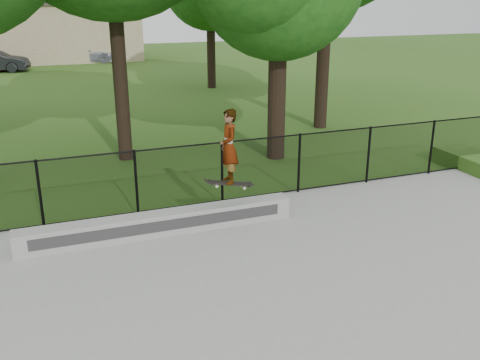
{
  "coord_description": "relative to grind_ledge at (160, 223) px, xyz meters",
  "views": [
    {
      "loc": [
        -3.83,
        -5.26,
        4.73
      ],
      "look_at": [
        -0.2,
        4.2,
        1.2
      ],
      "focal_mm": 40.0,
      "sensor_mm": 36.0,
      "label": 1
    }
  ],
  "objects": [
    {
      "name": "concrete_slab",
      "position": [
        1.76,
        -4.7,
        -0.26
      ],
      "size": [
        14.0,
        12.0,
        0.06
      ],
      "primitive_type": "cube",
      "color": "gray",
      "rests_on": "ground"
    },
    {
      "name": "grind_ledge",
      "position": [
        0.0,
        0.0,
        0.0
      ],
      "size": [
        5.66,
        0.4,
        0.46
      ],
      "primitive_type": "cube",
      "color": "#9D9D98",
      "rests_on": "concrete_slab"
    },
    {
      "name": "chainlink_fence",
      "position": [
        1.76,
        1.2,
        0.52
      ],
      "size": [
        16.06,
        0.06,
        1.5
      ],
      "color": "black",
      "rests_on": "concrete_slab"
    },
    {
      "name": "distant_building",
      "position": [
        -0.24,
        33.3,
        1.87
      ],
      "size": [
        12.4,
        6.4,
        4.3
      ],
      "color": "#C5B48A",
      "rests_on": "ground"
    },
    {
      "name": "ground",
      "position": [
        1.76,
        -4.7,
        -0.29
      ],
      "size": [
        100.0,
        100.0,
        0.0
      ],
      "primitive_type": "plane",
      "color": "#315718",
      "rests_on": "ground"
    },
    {
      "name": "car_c",
      "position": [
        1.56,
        31.21,
        0.37
      ],
      "size": [
        4.48,
        2.69,
        1.32
      ],
      "primitive_type": "imported",
      "rotation": [
        0.0,
        0.0,
        1.36
      ],
      "color": "#A0A1B6",
      "rests_on": "ground"
    },
    {
      "name": "skater_airborne",
      "position": [
        1.42,
        -0.23,
        1.51
      ],
      "size": [
        0.83,
        0.58,
        1.69
      ],
      "color": "black",
      "rests_on": "ground"
    }
  ]
}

